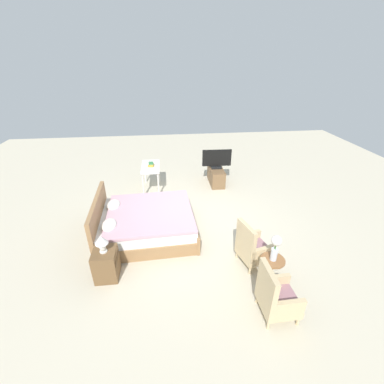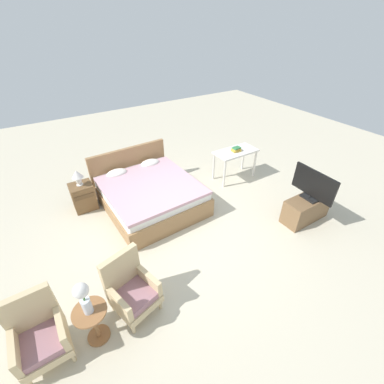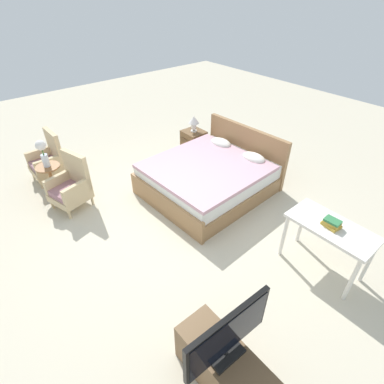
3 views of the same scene
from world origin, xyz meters
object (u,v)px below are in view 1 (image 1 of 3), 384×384
armchair_by_window_left (276,297)px  tv_flatscreen (217,159)px  flower_vase (276,245)px  table_lamp (101,242)px  tv_stand (216,176)px  vanity_desk (151,169)px  book_stack (151,164)px  side_table (271,269)px  bed (145,223)px  nightstand (106,264)px  armchair_by_window_right (252,248)px

armchair_by_window_left → tv_flatscreen: bearing=-0.2°
armchair_by_window_left → flower_vase: 0.76m
table_lamp → tv_stand: 4.53m
vanity_desk → book_stack: bearing=-114.5°
tv_stand → tv_flatscreen: (0.00, -0.00, 0.56)m
side_table → tv_stand: 4.12m
bed → book_stack: 2.28m
armchair_by_window_left → book_stack: bearing=23.4°
side_table → table_lamp: (0.51, 2.82, 0.42)m
nightstand → tv_flatscreen: (3.61, -2.68, 0.52)m
flower_vase → nightstand: (0.51, 2.82, -0.58)m
nightstand → vanity_desk: 3.52m
nightstand → vanity_desk: bearing=-11.5°
armchair_by_window_right → side_table: 0.56m
nightstand → tv_stand: nightstand is taller
flower_vase → book_stack: bearing=28.0°
nightstand → book_stack: 3.53m
armchair_by_window_right → flower_vase: bearing=-164.6°
table_lamp → armchair_by_window_left: bearing=-111.9°
armchair_by_window_right → table_lamp: armchair_by_window_right is taller
bed → tv_stand: bearing=-40.5°
armchair_by_window_left → nightstand: size_ratio=1.62×
vanity_desk → armchair_by_window_left: bearing=-156.5°
armchair_by_window_left → table_lamp: size_ratio=2.79×
tv_stand → nightstand: bearing=143.4°
side_table → tv_flatscreen: tv_flatscreen is taller
tv_flatscreen → nightstand: bearing=143.4°
table_lamp → armchair_by_window_right: bearing=-89.3°
book_stack → nightstand: bearing=168.1°
armchair_by_window_left → tv_stand: 4.68m
table_lamp → tv_stand: table_lamp is taller
armchair_by_window_right → tv_flatscreen: (3.57, -0.02, 0.43)m
side_table → table_lamp: 2.89m
armchair_by_window_left → flower_vase: (0.56, -0.15, 0.49)m
nightstand → bed: bearing=-27.4°
table_lamp → tv_flatscreen: bearing=-36.6°
armchair_by_window_left → armchair_by_window_right: 1.10m
flower_vase → vanity_desk: 4.48m
book_stack → side_table: bearing=-152.0°
vanity_desk → side_table: bearing=-151.8°
bed → armchair_by_window_left: size_ratio=2.32×
tv_flatscreen → book_stack: size_ratio=4.00×
side_table → armchair_by_window_right: bearing=15.4°
side_table → nightstand: bearing=79.8°
vanity_desk → tv_stand: bearing=-85.0°
bed → armchair_by_window_right: 2.35m
vanity_desk → bed: bearing=177.9°
flower_vase → book_stack: (3.93, 2.09, -0.08)m
vanity_desk → book_stack: book_stack is taller
side_table → tv_flatscreen: (4.12, 0.13, 0.45)m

